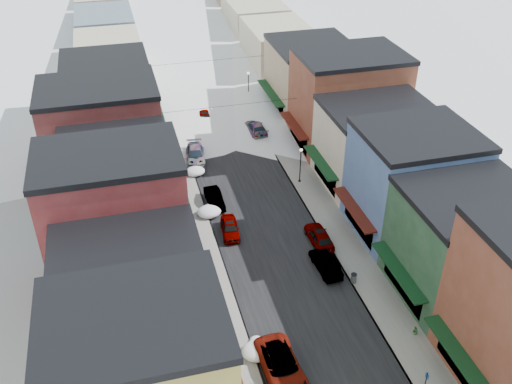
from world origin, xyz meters
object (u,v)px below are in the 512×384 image
car_silver_sedan (230,228)px  car_green_sedan (326,263)px  car_dark_hatch (215,198)px  trash_can (354,278)px  car_white_suv (281,366)px  streetlamp_near (301,161)px

car_silver_sedan → car_green_sedan: size_ratio=0.92×
car_dark_hatch → trash_can: 17.55m
car_silver_sedan → car_white_suv: bearing=-84.6°
car_dark_hatch → car_green_sedan: (7.44, -12.71, 0.03)m
car_white_suv → streetlamp_near: size_ratio=1.42×
car_white_suv → car_dark_hatch: bearing=88.0°
car_white_suv → car_dark_hatch: 22.60m
car_white_suv → car_silver_sedan: 17.21m
streetlamp_near → car_green_sedan: bearing=-99.6°
car_green_sedan → streetlamp_near: streetlamp_near is taller
trash_can → car_green_sedan: bearing=126.8°
car_silver_sedan → trash_can: 12.96m
car_green_sedan → car_white_suv: bearing=51.4°
car_green_sedan → car_dark_hatch: bearing=-62.6°
car_green_sedan → streetlamp_near: (2.45, 14.49, 2.01)m
car_white_suv → car_green_sedan: size_ratio=1.33×
car_white_suv → trash_can: size_ratio=6.67×
trash_can → streetlamp_near: bearing=87.5°
car_white_suv → car_dark_hatch: (-0.33, 22.60, -0.11)m
car_silver_sedan → streetlamp_near: 12.04m
car_green_sedan → car_silver_sedan: bearing=-49.2°
car_white_suv → car_green_sedan: (7.11, 9.89, -0.09)m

